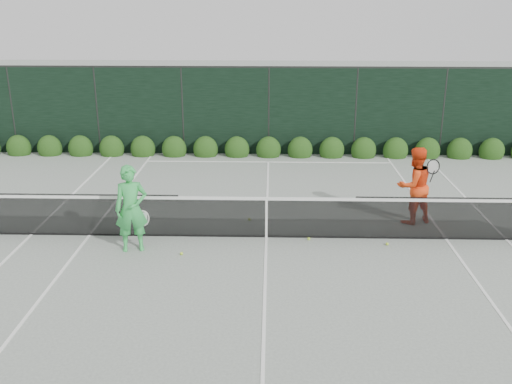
{
  "coord_description": "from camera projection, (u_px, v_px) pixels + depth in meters",
  "views": [
    {
      "loc": [
        0.09,
        -12.11,
        5.21
      ],
      "look_at": [
        -0.25,
        0.3,
        1.0
      ],
      "focal_mm": 40.0,
      "sensor_mm": 36.0,
      "label": 1
    }
  ],
  "objects": [
    {
      "name": "player_woman",
      "position": [
        131.0,
        209.0,
        12.2
      ],
      "size": [
        0.78,
        0.61,
        1.91
      ],
      "rotation": [
        0.0,
        0.0,
        0.23
      ],
      "color": "green",
      "rests_on": "ground"
    },
    {
      "name": "tennis_balls",
      "position": [
        282.0,
        238.0,
        13.0
      ],
      "size": [
        4.58,
        2.11,
        0.07
      ],
      "color": "#BAE232",
      "rests_on": "ground"
    },
    {
      "name": "hedge_row",
      "position": [
        268.0,
        150.0,
        19.83
      ],
      "size": [
        31.66,
        0.65,
        0.94
      ],
      "color": "#16350E",
      "rests_on": "ground"
    },
    {
      "name": "court_lines",
      "position": [
        266.0,
        237.0,
        13.14
      ],
      "size": [
        11.03,
        23.83,
        0.01
      ],
      "color": "white",
      "rests_on": "ground"
    },
    {
      "name": "windscreen_fence",
      "position": [
        265.0,
        219.0,
        10.09
      ],
      "size": [
        32.0,
        21.07,
        3.06
      ],
      "color": "black",
      "rests_on": "ground"
    },
    {
      "name": "player_man",
      "position": [
        414.0,
        185.0,
        13.73
      ],
      "size": [
        1.12,
        1.01,
        1.9
      ],
      "rotation": [
        0.0,
        0.0,
        3.53
      ],
      "color": "#FF4515",
      "rests_on": "ground"
    },
    {
      "name": "tennis_net",
      "position": [
        265.0,
        216.0,
        12.97
      ],
      "size": [
        12.9,
        0.1,
        1.07
      ],
      "color": "black",
      "rests_on": "ground"
    },
    {
      "name": "ground",
      "position": [
        266.0,
        237.0,
        13.14
      ],
      "size": [
        80.0,
        80.0,
        0.0
      ],
      "primitive_type": "plane",
      "color": "gray",
      "rests_on": "ground"
    }
  ]
}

